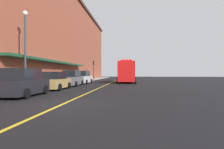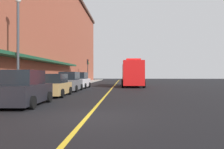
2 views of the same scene
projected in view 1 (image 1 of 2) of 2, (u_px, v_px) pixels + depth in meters
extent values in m
plane|color=black|center=(113.00, 82.00, 34.09)|extent=(112.00, 112.00, 0.00)
cube|color=#9E9B93|center=(81.00, 81.00, 34.76)|extent=(2.40, 70.00, 0.15)
cube|color=gold|center=(113.00, 82.00, 34.09)|extent=(0.16, 70.00, 0.01)
cube|color=brown|center=(41.00, 36.00, 34.50)|extent=(12.16, 64.00, 16.99)
cube|color=#19472D|center=(58.00, 62.00, 25.86)|extent=(1.20, 22.40, 0.24)
cube|color=black|center=(24.00, 87.00, 12.54)|extent=(1.96, 4.36, 0.94)
cube|color=black|center=(22.00, 74.00, 12.32)|extent=(1.70, 2.42, 0.77)
cylinder|color=black|center=(22.00, 90.00, 13.93)|extent=(0.25, 0.65, 0.64)
cylinder|color=black|center=(45.00, 90.00, 13.80)|extent=(0.25, 0.65, 0.64)
cylinder|color=black|center=(26.00, 94.00, 11.15)|extent=(0.25, 0.65, 0.64)
cube|color=#A5844C|center=(55.00, 83.00, 17.75)|extent=(1.96, 4.31, 0.84)
cube|color=black|center=(54.00, 75.00, 17.53)|extent=(1.73, 2.39, 0.69)
cylinder|color=black|center=(51.00, 85.00, 19.15)|extent=(0.24, 0.65, 0.64)
cylinder|color=black|center=(69.00, 85.00, 18.99)|extent=(0.24, 0.65, 0.64)
cylinder|color=black|center=(39.00, 87.00, 16.51)|extent=(0.24, 0.65, 0.64)
cylinder|color=black|center=(60.00, 87.00, 16.35)|extent=(0.24, 0.65, 0.64)
cube|color=#595B60|center=(72.00, 81.00, 22.87)|extent=(1.76, 4.52, 0.95)
cube|color=black|center=(72.00, 74.00, 22.64)|extent=(1.56, 2.49, 0.78)
cylinder|color=black|center=(69.00, 83.00, 24.34)|extent=(0.23, 0.64, 0.64)
cylinder|color=black|center=(82.00, 83.00, 24.18)|extent=(0.23, 0.64, 0.64)
cylinder|color=black|center=(61.00, 84.00, 21.57)|extent=(0.23, 0.64, 0.64)
cylinder|color=black|center=(76.00, 84.00, 21.40)|extent=(0.23, 0.64, 0.64)
cube|color=silver|center=(83.00, 79.00, 28.06)|extent=(1.97, 4.48, 0.96)
cube|color=black|center=(82.00, 73.00, 27.83)|extent=(1.73, 2.48, 0.79)
cylinder|color=black|center=(80.00, 81.00, 29.55)|extent=(0.24, 0.65, 0.64)
cylinder|color=black|center=(91.00, 81.00, 29.30)|extent=(0.24, 0.65, 0.64)
cylinder|color=black|center=(74.00, 82.00, 26.82)|extent=(0.24, 0.65, 0.64)
cylinder|color=black|center=(86.00, 82.00, 26.57)|extent=(0.24, 0.65, 0.64)
cube|color=red|center=(126.00, 71.00, 27.84)|extent=(2.61, 2.33, 3.08)
cube|color=red|center=(127.00, 72.00, 32.07)|extent=(2.67, 5.60, 2.83)
cube|color=red|center=(126.00, 60.00, 27.83)|extent=(1.81, 0.63, 0.24)
cylinder|color=black|center=(135.00, 80.00, 27.81)|extent=(0.32, 1.00, 1.00)
cylinder|color=black|center=(118.00, 80.00, 28.05)|extent=(0.32, 1.00, 1.00)
cylinder|color=black|center=(134.00, 80.00, 31.27)|extent=(0.32, 1.00, 1.00)
cylinder|color=black|center=(119.00, 80.00, 31.51)|extent=(0.32, 1.00, 1.00)
cylinder|color=black|center=(134.00, 79.00, 33.51)|extent=(0.32, 1.00, 1.00)
cylinder|color=black|center=(120.00, 79.00, 33.75)|extent=(0.32, 1.00, 1.00)
cylinder|color=#4C4C51|center=(17.00, 85.00, 14.14)|extent=(0.07, 0.07, 1.05)
cube|color=black|center=(17.00, 76.00, 14.13)|extent=(0.14, 0.18, 0.28)
cylinder|color=#4C4C51|center=(75.00, 79.00, 28.51)|extent=(0.07, 0.07, 1.05)
cube|color=black|center=(75.00, 75.00, 28.51)|extent=(0.14, 0.18, 0.28)
cylinder|color=#33383D|center=(25.00, 52.00, 16.33)|extent=(0.18, 0.18, 6.50)
sphere|color=white|center=(25.00, 13.00, 16.31)|extent=(0.44, 0.44, 0.44)
cylinder|color=#232326|center=(94.00, 72.00, 42.36)|extent=(0.14, 0.14, 3.40)
cube|color=black|center=(94.00, 63.00, 42.35)|extent=(0.28, 0.36, 0.90)
sphere|color=red|center=(94.00, 61.00, 42.33)|extent=(0.16, 0.16, 0.16)
sphere|color=gold|center=(94.00, 63.00, 42.33)|extent=(0.16, 0.16, 0.16)
sphere|color=green|center=(94.00, 64.00, 42.34)|extent=(0.16, 0.16, 0.16)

